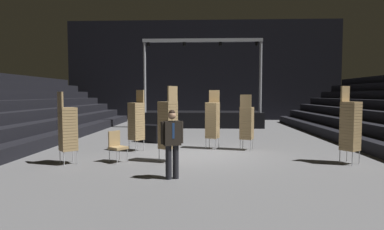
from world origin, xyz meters
name	(u,v)px	position (x,y,z in m)	size (l,w,h in m)	color
ground_plane	(200,155)	(0.00, 0.00, -0.05)	(22.00, 30.00, 0.10)	slate
arena_end_wall	(203,70)	(0.00, 15.00, 4.00)	(22.00, 0.30, 8.00)	black
stage_riser	(202,117)	(0.00, 9.41, 0.59)	(7.50, 2.58, 5.40)	black
man_with_tie	(172,140)	(-0.64, -3.32, 0.95)	(0.56, 0.36, 1.68)	black
chair_stack_front_left	(247,122)	(1.70, 0.84, 1.03)	(0.57, 0.57, 2.05)	#B2B5BA
chair_stack_front_right	(168,124)	(-0.97, -1.32, 1.15)	(0.61, 0.61, 2.31)	#B2B5BA
chair_stack_mid_left	(213,119)	(0.45, 1.10, 1.11)	(0.57, 0.57, 2.22)	#B2B5BA
chair_stack_mid_right	(350,125)	(4.44, -1.42, 1.15)	(0.62, 0.62, 2.31)	#B2B5BA
chair_stack_mid_centre	(68,128)	(-3.88, -1.77, 1.07)	(0.62, 0.62, 2.14)	#B2B5BA
chair_stack_rear_left	(136,120)	(-2.34, 0.51, 1.11)	(0.62, 0.62, 2.22)	#B2B5BA
equipment_road_case	(152,133)	(-2.11, 2.64, 0.37)	(0.90, 0.60, 0.74)	black
loose_chair_near_man	(117,145)	(-2.52, -1.45, 0.53)	(0.62, 0.62, 0.95)	#B2B5BA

